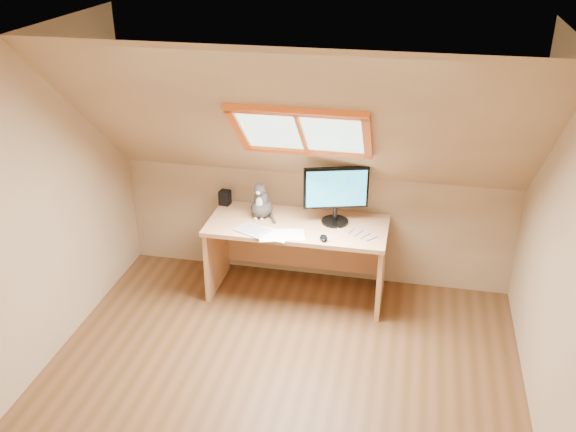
# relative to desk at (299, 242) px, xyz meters

# --- Properties ---
(ground) EXTENTS (3.50, 3.50, 0.00)m
(ground) POSITION_rel_desk_xyz_m (0.09, -1.45, -0.48)
(ground) COLOR brown
(ground) RESTS_ON ground
(room_shell) EXTENTS (3.52, 3.52, 2.41)m
(room_shell) POSITION_rel_desk_xyz_m (0.09, -1.54, 0.95)
(room_shell) COLOR tan
(room_shell) RESTS_ON ground
(desk) EXTENTS (1.52, 0.67, 0.69)m
(desk) POSITION_rel_desk_xyz_m (0.00, 0.00, 0.00)
(desk) COLOR tan
(desk) RESTS_ON ground
(monitor) EXTENTS (0.53, 0.23, 0.50)m
(monitor) POSITION_rel_desk_xyz_m (0.31, 0.01, 0.50)
(monitor) COLOR black
(monitor) RESTS_ON desk
(cat) EXTENTS (0.20, 0.24, 0.35)m
(cat) POSITION_rel_desk_xyz_m (-0.33, 0.01, 0.34)
(cat) COLOR #484340
(cat) RESTS_ON desk
(desk_speaker) EXTENTS (0.10, 0.10, 0.13)m
(desk_speaker) POSITION_rel_desk_xyz_m (-0.71, 0.18, 0.28)
(desk_speaker) COLOR black
(desk_speaker) RESTS_ON desk
(graphics_tablet) EXTENTS (0.32, 0.29, 0.01)m
(graphics_tablet) POSITION_rel_desk_xyz_m (-0.34, -0.27, 0.22)
(graphics_tablet) COLOR #B2B2B7
(graphics_tablet) RESTS_ON desk
(mouse) EXTENTS (0.09, 0.12, 0.03)m
(mouse) POSITION_rel_desk_xyz_m (0.26, -0.31, 0.23)
(mouse) COLOR black
(mouse) RESTS_ON desk
(papers) EXTENTS (0.35, 0.30, 0.01)m
(papers) POSITION_rel_desk_xyz_m (-0.15, -0.33, 0.22)
(papers) COLOR white
(papers) RESTS_ON desk
(cables) EXTENTS (0.51, 0.26, 0.01)m
(cables) POSITION_rel_desk_xyz_m (0.46, -0.18, 0.22)
(cables) COLOR silver
(cables) RESTS_ON desk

